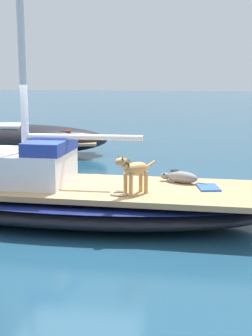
{
  "coord_description": "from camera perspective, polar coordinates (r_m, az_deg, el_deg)",
  "views": [
    {
      "loc": [
        -8.86,
        -2.3,
        2.76
      ],
      "look_at": [
        0.0,
        -1.0,
        1.01
      ],
      "focal_mm": 53.69,
      "sensor_mm": 36.0,
      "label": 1
    }
  ],
  "objects": [
    {
      "name": "deck_winch",
      "position": [
        9.73,
        5.5,
        -0.87
      ],
      "size": [
        0.16,
        0.16,
        0.21
      ],
      "color": "#B7B7BC",
      "rests_on": "sailboat_main"
    },
    {
      "name": "coiled_rope",
      "position": [
        8.62,
        -0.76,
        -2.89
      ],
      "size": [
        0.32,
        0.32,
        0.04
      ],
      "primitive_type": "torus",
      "color": "beige",
      "rests_on": "sailboat_main"
    },
    {
      "name": "mast_main",
      "position": [
        9.45,
        -11.0,
        17.1
      ],
      "size": [
        0.14,
        2.27,
        6.97
      ],
      "color": "silver",
      "rests_on": "sailboat_main"
    },
    {
      "name": "moored_boat_starboard_side",
      "position": [
        17.03,
        -13.21,
        3.3
      ],
      "size": [
        2.86,
        6.79,
        7.15
      ],
      "color": "black",
      "rests_on": "ground"
    },
    {
      "name": "ground_plane",
      "position": [
        9.56,
        -5.97,
        -5.78
      ],
      "size": [
        120.0,
        120.0,
        0.0
      ],
      "primitive_type": "plane",
      "color": "navy"
    },
    {
      "name": "sailboat_main",
      "position": [
        9.47,
        -6.01,
        -3.84
      ],
      "size": [
        2.78,
        7.32,
        0.66
      ],
      "color": "black",
      "rests_on": "ground"
    },
    {
      "name": "dog_tan",
      "position": [
        8.55,
        0.9,
        -0.26
      ],
      "size": [
        0.78,
        0.65,
        0.7
      ],
      "color": "tan",
      "rests_on": "sailboat_main"
    },
    {
      "name": "deck_towel",
      "position": [
        9.2,
        9.31,
        -2.18
      ],
      "size": [
        0.62,
        0.46,
        0.03
      ],
      "primitive_type": "cube",
      "rotation": [
        0.0,
        0.0,
        0.19
      ],
      "color": "blue",
      "rests_on": "sailboat_main"
    },
    {
      "name": "cabin_house",
      "position": [
        9.7,
        -12.43,
        0.37
      ],
      "size": [
        1.48,
        2.27,
        0.84
      ],
      "color": "silver",
      "rests_on": "sailboat_main"
    },
    {
      "name": "dog_grey",
      "position": [
        9.55,
        6.25,
        -1.05
      ],
      "size": [
        0.47,
        0.91,
        0.22
      ],
      "color": "gray",
      "rests_on": "sailboat_main"
    }
  ]
}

